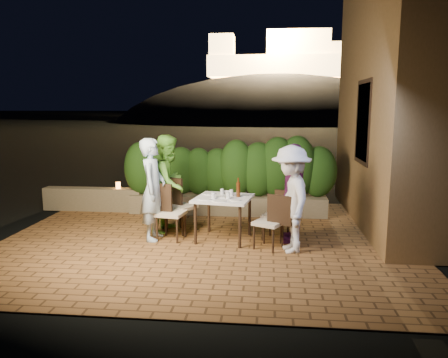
# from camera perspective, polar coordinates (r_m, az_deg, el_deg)

# --- Properties ---
(ground) EXTENTS (400.00, 400.00, 0.00)m
(ground) POSITION_cam_1_polar(r_m,az_deg,el_deg) (7.30, -2.88, -8.99)
(ground) COLOR black
(ground) RESTS_ON ground
(terrace_floor) EXTENTS (7.00, 6.00, 0.15)m
(terrace_floor) POSITION_cam_1_polar(r_m,az_deg,el_deg) (7.78, -2.31, -8.21)
(terrace_floor) COLOR brown
(terrace_floor) RESTS_ON ground
(building_wall) EXTENTS (1.60, 5.00, 5.00)m
(building_wall) POSITION_cam_1_polar(r_m,az_deg,el_deg) (9.19, 22.23, 10.11)
(building_wall) COLOR olive
(building_wall) RESTS_ON ground
(window_pane) EXTENTS (0.08, 1.00, 1.40)m
(window_pane) POSITION_cam_1_polar(r_m,az_deg,el_deg) (8.52, 17.88, 7.09)
(window_pane) COLOR black
(window_pane) RESTS_ON building_wall
(window_frame) EXTENTS (0.06, 1.15, 1.55)m
(window_frame) POSITION_cam_1_polar(r_m,az_deg,el_deg) (8.52, 17.82, 7.09)
(window_frame) COLOR black
(window_frame) RESTS_ON building_wall
(planter) EXTENTS (4.20, 0.55, 0.40)m
(planter) POSITION_cam_1_polar(r_m,az_deg,el_deg) (9.41, 0.44, -3.34)
(planter) COLOR #736749
(planter) RESTS_ON ground
(hedge) EXTENTS (4.00, 0.70, 1.10)m
(hedge) POSITION_cam_1_polar(r_m,az_deg,el_deg) (9.27, 0.45, 1.19)
(hedge) COLOR #1E4111
(hedge) RESTS_ON planter
(parapet) EXTENTS (2.20, 0.30, 0.50)m
(parapet) POSITION_cam_1_polar(r_m,az_deg,el_deg) (10.13, -16.72, -2.53)
(parapet) COLOR #736749
(parapet) RESTS_ON ground
(hill) EXTENTS (52.00, 40.00, 22.00)m
(hill) POSITION_cam_1_polar(r_m,az_deg,el_deg) (67.14, 6.67, 4.07)
(hill) COLOR black
(hill) RESTS_ON ground
(fortress) EXTENTS (26.00, 8.00, 8.00)m
(fortress) POSITION_cam_1_polar(r_m,az_deg,el_deg) (67.34, 6.92, 16.45)
(fortress) COLOR #FFCC7A
(fortress) RESTS_ON hill
(dining_table) EXTENTS (1.06, 1.06, 0.75)m
(dining_table) POSITION_cam_1_polar(r_m,az_deg,el_deg) (7.57, -0.08, -5.17)
(dining_table) COLOR white
(dining_table) RESTS_ON ground
(plate_nw) EXTENTS (0.23, 0.23, 0.01)m
(plate_nw) POSITION_cam_1_polar(r_m,az_deg,el_deg) (7.31, -2.52, -2.63)
(plate_nw) COLOR white
(plate_nw) RESTS_ON dining_table
(plate_sw) EXTENTS (0.24, 0.24, 0.01)m
(plate_sw) POSITION_cam_1_polar(r_m,az_deg,el_deg) (7.75, -1.92, -1.92)
(plate_sw) COLOR white
(plate_sw) RESTS_ON dining_table
(plate_ne) EXTENTS (0.20, 0.20, 0.01)m
(plate_ne) POSITION_cam_1_polar(r_m,az_deg,el_deg) (7.24, 1.57, -2.76)
(plate_ne) COLOR white
(plate_ne) RESTS_ON dining_table
(plate_se) EXTENTS (0.20, 0.20, 0.01)m
(plate_se) POSITION_cam_1_polar(r_m,az_deg,el_deg) (7.64, 2.45, -2.11)
(plate_se) COLOR white
(plate_se) RESTS_ON dining_table
(plate_centre) EXTENTS (0.24, 0.24, 0.01)m
(plate_centre) POSITION_cam_1_polar(r_m,az_deg,el_deg) (7.51, -0.29, -2.29)
(plate_centre) COLOR white
(plate_centre) RESTS_ON dining_table
(plate_front) EXTENTS (0.24, 0.24, 0.01)m
(plate_front) POSITION_cam_1_polar(r_m,az_deg,el_deg) (7.17, -0.65, -2.87)
(plate_front) COLOR white
(plate_front) RESTS_ON dining_table
(glass_nw) EXTENTS (0.07, 0.07, 0.11)m
(glass_nw) POSITION_cam_1_polar(r_m,az_deg,el_deg) (7.34, -1.41, -2.17)
(glass_nw) COLOR silver
(glass_nw) RESTS_ON dining_table
(glass_sw) EXTENTS (0.06, 0.06, 0.10)m
(glass_sw) POSITION_cam_1_polar(r_m,az_deg,el_deg) (7.69, -0.26, -1.66)
(glass_sw) COLOR silver
(glass_sw) RESTS_ON dining_table
(glass_ne) EXTENTS (0.06, 0.06, 0.11)m
(glass_ne) POSITION_cam_1_polar(r_m,az_deg,el_deg) (7.34, 0.54, -2.17)
(glass_ne) COLOR silver
(glass_ne) RESTS_ON dining_table
(glass_se) EXTENTS (0.06, 0.06, 0.11)m
(glass_se) POSITION_cam_1_polar(r_m,az_deg,el_deg) (7.59, 0.97, -1.79)
(glass_se) COLOR silver
(glass_se) RESTS_ON dining_table
(beer_bottle) EXTENTS (0.06, 0.06, 0.33)m
(beer_bottle) POSITION_cam_1_polar(r_m,az_deg,el_deg) (7.47, 1.87, -1.10)
(beer_bottle) COLOR #4A220C
(beer_bottle) RESTS_ON dining_table
(bowl) EXTENTS (0.21, 0.21, 0.04)m
(bowl) POSITION_cam_1_polar(r_m,az_deg,el_deg) (7.79, 0.44, -1.76)
(bowl) COLOR white
(bowl) RESTS_ON dining_table
(chair_left_front) EXTENTS (0.52, 0.52, 0.97)m
(chair_left_front) POSITION_cam_1_polar(r_m,az_deg,el_deg) (7.61, -6.95, -4.30)
(chair_left_front) COLOR black
(chair_left_front) RESTS_ON ground
(chair_left_back) EXTENTS (0.62, 0.62, 0.99)m
(chair_left_back) POSITION_cam_1_polar(r_m,az_deg,el_deg) (8.04, -5.62, -3.45)
(chair_left_back) COLOR black
(chair_left_back) RESTS_ON ground
(chair_right_front) EXTENTS (0.56, 0.56, 0.90)m
(chair_right_front) POSITION_cam_1_polar(r_m,az_deg,el_deg) (7.12, 5.85, -5.53)
(chair_right_front) COLOR black
(chair_right_front) RESTS_ON ground
(chair_right_back) EXTENTS (0.53, 0.53, 0.89)m
(chair_right_back) POSITION_cam_1_polar(r_m,az_deg,el_deg) (7.60, 6.77, -4.65)
(chair_right_back) COLOR black
(chair_right_back) RESTS_ON ground
(diner_blue) EXTENTS (0.43, 0.65, 1.76)m
(diner_blue) POSITION_cam_1_polar(r_m,az_deg,el_deg) (7.59, -9.26, -1.34)
(diner_blue) COLOR #A5C1D5
(diner_blue) RESTS_ON ground
(diner_green) EXTENTS (0.84, 0.99, 1.78)m
(diner_green) POSITION_cam_1_polar(r_m,az_deg,el_deg) (8.07, -7.21, -0.57)
(diner_green) COLOR #6EC43D
(diner_green) RESTS_ON ground
(diner_white) EXTENTS (0.82, 1.19, 1.70)m
(diner_white) POSITION_cam_1_polar(r_m,az_deg,el_deg) (6.94, 8.74, -2.62)
(diner_white) COLOR white
(diner_white) RESTS_ON ground
(diner_purple) EXTENTS (0.48, 1.01, 1.68)m
(diner_purple) POSITION_cam_1_polar(r_m,az_deg,el_deg) (7.49, 9.05, -1.80)
(diner_purple) COLOR #682260
(diner_purple) RESTS_ON ground
(parapet_lamp) EXTENTS (0.10, 0.10, 0.14)m
(parapet_lamp) POSITION_cam_1_polar(r_m,az_deg,el_deg) (9.86, -13.65, -0.82)
(parapet_lamp) COLOR orange
(parapet_lamp) RESTS_ON parapet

